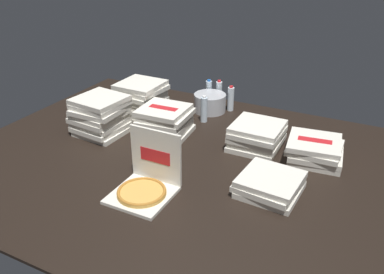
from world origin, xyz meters
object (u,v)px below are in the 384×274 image
(ice_bucket, at_px, (210,103))
(water_bottle_0, at_px, (209,92))
(pizza_stack_left_mid, at_px, (257,136))
(pizza_stack_left_far, at_px, (165,121))
(pizza_stack_right_near, at_px, (270,184))
(pizza_stack_right_far, at_px, (315,150))
(pizza_stack_center_far, at_px, (100,116))
(open_pizza_box, at_px, (146,183))
(pizza_stack_center_near, at_px, (141,99))
(water_bottle_3, at_px, (219,93))
(water_bottle_1, at_px, (204,109))
(water_bottle_2, at_px, (231,99))

(ice_bucket, distance_m, water_bottle_0, 0.19)
(pizza_stack_left_mid, bearing_deg, ice_bucket, 141.56)
(pizza_stack_left_far, bearing_deg, pizza_stack_right_near, -22.78)
(pizza_stack_right_far, bearing_deg, pizza_stack_center_far, -168.28)
(open_pizza_box, distance_m, pizza_stack_left_mid, 0.95)
(pizza_stack_center_near, height_order, pizza_stack_left_mid, pizza_stack_center_near)
(pizza_stack_center_near, height_order, water_bottle_3, pizza_stack_center_near)
(water_bottle_3, bearing_deg, water_bottle_0, -164.13)
(water_bottle_1, height_order, water_bottle_3, same)
(water_bottle_2, bearing_deg, ice_bucket, -147.68)
(pizza_stack_center_near, height_order, pizza_stack_right_far, pizza_stack_center_near)
(open_pizza_box, relative_size, pizza_stack_center_near, 0.93)
(pizza_stack_right_far, xyz_separation_m, ice_bucket, (-1.01, 0.46, 0.00))
(pizza_stack_center_near, height_order, pizza_stack_right_near, pizza_stack_center_near)
(pizza_stack_center_far, relative_size, water_bottle_0, 1.74)
(pizza_stack_center_near, distance_m, pizza_stack_right_far, 1.50)
(pizza_stack_center_far, bearing_deg, water_bottle_1, 41.93)
(water_bottle_0, bearing_deg, pizza_stack_center_near, -127.28)
(open_pizza_box, height_order, water_bottle_0, open_pizza_box)
(water_bottle_1, bearing_deg, pizza_stack_right_far, -13.63)
(pizza_stack_right_far, bearing_deg, water_bottle_3, 147.20)
(pizza_stack_left_far, distance_m, water_bottle_0, 0.75)
(water_bottle_1, bearing_deg, pizza_stack_left_mid, -24.16)
(water_bottle_1, bearing_deg, water_bottle_3, 96.28)
(pizza_stack_left_far, distance_m, pizza_stack_left_mid, 0.71)
(pizza_stack_center_far, bearing_deg, ice_bucket, 53.69)
(pizza_stack_left_mid, distance_m, water_bottle_1, 0.59)
(pizza_stack_left_mid, relative_size, pizza_stack_right_near, 0.96)
(open_pizza_box, xyz_separation_m, pizza_stack_left_far, (-0.30, 0.75, 0.04))
(pizza_stack_left_far, relative_size, ice_bucket, 1.44)
(pizza_stack_left_far, xyz_separation_m, water_bottle_3, (0.12, 0.77, -0.00))
(pizza_stack_center_far, relative_size, water_bottle_2, 1.74)
(pizza_stack_left_far, bearing_deg, open_pizza_box, -68.31)
(pizza_stack_right_far, distance_m, pizza_stack_right_near, 0.55)
(pizza_stack_center_near, xyz_separation_m, pizza_stack_left_mid, (1.08, -0.11, -0.06))
(pizza_stack_right_near, xyz_separation_m, water_bottle_0, (-0.94, 1.15, 0.05))
(open_pizza_box, bearing_deg, pizza_stack_left_mid, 64.68)
(pizza_stack_right_near, relative_size, water_bottle_2, 1.70)
(ice_bucket, relative_size, water_bottle_2, 1.23)
(pizza_stack_right_near, bearing_deg, pizza_stack_right_far, 72.88)
(water_bottle_2, bearing_deg, water_bottle_0, 164.68)
(water_bottle_2, relative_size, water_bottle_3, 1.00)
(pizza_stack_left_mid, bearing_deg, pizza_stack_left_far, -170.92)
(pizza_stack_right_near, bearing_deg, water_bottle_0, 129.14)
(pizza_stack_right_far, height_order, water_bottle_3, water_bottle_3)
(pizza_stack_left_mid, distance_m, water_bottle_2, 0.71)
(ice_bucket, bearing_deg, pizza_stack_left_mid, -38.44)
(pizza_stack_center_far, distance_m, water_bottle_0, 1.07)
(pizza_stack_left_far, relative_size, water_bottle_1, 1.77)
(pizza_stack_center_near, height_order, pizza_stack_center_far, same)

